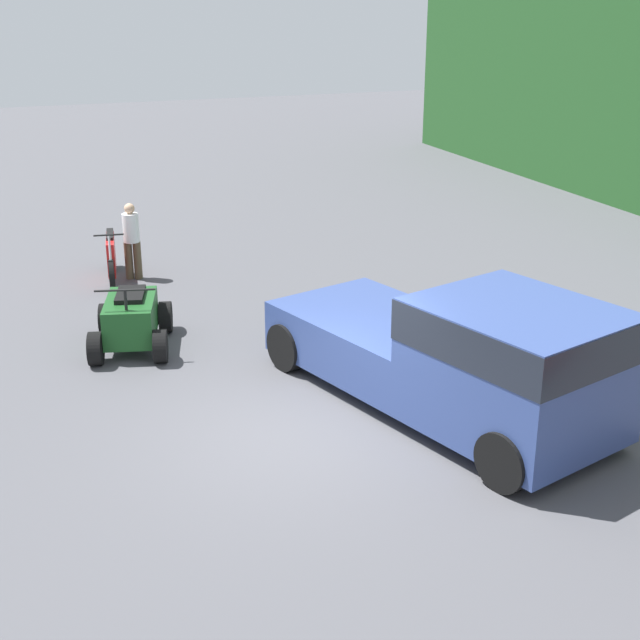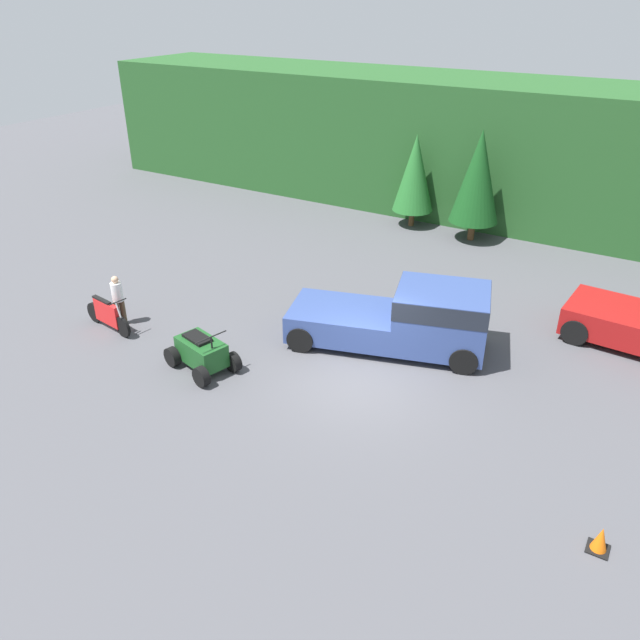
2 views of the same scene
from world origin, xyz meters
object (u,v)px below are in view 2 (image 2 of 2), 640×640
traffic_cone (600,540)px  dirt_bike (108,315)px  pickup_truck_second (410,317)px  quad_atv (202,353)px  rider_person (118,298)px

traffic_cone → dirt_bike: bearing=174.8°
pickup_truck_second → dirt_bike: size_ratio=2.81×
dirt_bike → quad_atv: (4.01, -0.25, 0.00)m
dirt_bike → rider_person: size_ratio=1.32×
pickup_truck_second → rider_person: size_ratio=3.70×
dirt_bike → rider_person: (0.06, 0.45, 0.40)m
quad_atv → traffic_cone: quad_atv is taller
pickup_truck_second → quad_atv: pickup_truck_second is taller
dirt_bike → rider_person: rider_person is taller
pickup_truck_second → dirt_bike: bearing=-172.4°
quad_atv → rider_person: (-3.94, 0.69, 0.40)m
pickup_truck_second → traffic_cone: pickup_truck_second is taller
quad_atv → pickup_truck_second: bearing=56.8°
traffic_cone → pickup_truck_second: bearing=140.6°
pickup_truck_second → rider_person: (-8.42, -3.33, -0.14)m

